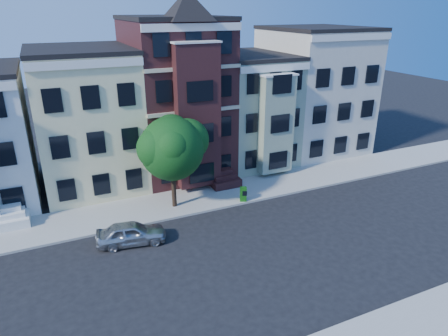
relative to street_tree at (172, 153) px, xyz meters
name	(u,v)px	position (x,y,z in m)	size (l,w,h in m)	color
ground	(261,256)	(2.60, -7.55, -4.03)	(120.00, 120.00, 0.00)	black
far_sidewalk	(207,197)	(2.60, 0.45, -3.96)	(60.00, 4.00, 0.15)	#9E9B93
house_yellow	(87,120)	(-4.40, 6.95, 0.97)	(7.00, 9.00, 10.00)	#F4E5A6
house_brown	(176,99)	(2.60, 6.95, 1.97)	(7.00, 9.00, 12.00)	#371617
house_green	(247,109)	(9.10, 6.95, 0.47)	(6.00, 9.00, 9.00)	gray
house_cream	(313,92)	(16.10, 6.95, 1.47)	(8.00, 9.00, 11.00)	beige
street_tree	(172,153)	(0.00, 0.00, 0.00)	(6.68, 6.68, 7.77)	#165417
parked_car	(131,233)	(-3.66, -3.26, -3.36)	(1.60, 3.98, 1.35)	#B0B3B8
newspaper_box	(243,194)	(4.67, -1.25, -3.38)	(0.46, 0.41, 1.01)	#156013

